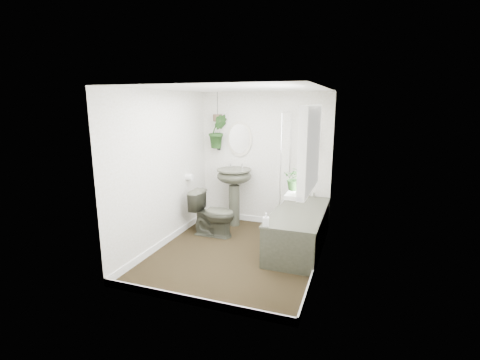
% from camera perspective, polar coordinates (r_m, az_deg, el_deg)
% --- Properties ---
extents(floor, '(2.30, 2.80, 0.02)m').
position_cam_1_polar(floor, '(5.13, -0.58, -11.99)').
color(floor, black).
rests_on(floor, ground).
extents(ceiling, '(2.30, 2.80, 0.02)m').
position_cam_1_polar(ceiling, '(4.67, -0.64, 14.88)').
color(ceiling, white).
rests_on(ceiling, ground).
extents(wall_back, '(2.30, 0.02, 2.30)m').
position_cam_1_polar(wall_back, '(6.08, 4.02, 3.37)').
color(wall_back, white).
rests_on(wall_back, ground).
extents(wall_front, '(2.30, 0.02, 2.30)m').
position_cam_1_polar(wall_front, '(3.52, -8.63, -3.66)').
color(wall_front, white).
rests_on(wall_front, ground).
extents(wall_left, '(0.02, 2.80, 2.30)m').
position_cam_1_polar(wall_left, '(5.27, -12.52, 1.66)').
color(wall_left, white).
rests_on(wall_left, ground).
extents(wall_right, '(0.02, 2.80, 2.30)m').
position_cam_1_polar(wall_right, '(4.50, 13.37, -0.24)').
color(wall_right, white).
rests_on(wall_right, ground).
extents(skirting, '(2.30, 2.80, 0.10)m').
position_cam_1_polar(skirting, '(5.10, -0.58, -11.37)').
color(skirting, white).
rests_on(skirting, floor).
extents(bathtub, '(0.72, 1.72, 0.58)m').
position_cam_1_polar(bathtub, '(5.27, 9.61, -7.94)').
color(bathtub, '#3C3D30').
rests_on(bathtub, floor).
extents(bath_screen, '(0.04, 0.72, 1.40)m').
position_cam_1_polar(bath_screen, '(5.55, 7.53, 3.75)').
color(bath_screen, silver).
rests_on(bath_screen, bathtub).
extents(shower_box, '(0.20, 0.10, 0.35)m').
position_cam_1_polar(shower_box, '(5.80, 11.57, 6.68)').
color(shower_box, white).
rests_on(shower_box, wall_back).
extents(oval_mirror, '(0.46, 0.03, 0.62)m').
position_cam_1_polar(oval_mirror, '(6.13, -0.09, 6.78)').
color(oval_mirror, beige).
rests_on(oval_mirror, wall_back).
extents(wall_sconce, '(0.04, 0.04, 0.22)m').
position_cam_1_polar(wall_sconce, '(6.28, -3.57, 5.97)').
color(wall_sconce, black).
rests_on(wall_sconce, wall_back).
extents(toilet_roll_holder, '(0.11, 0.11, 0.11)m').
position_cam_1_polar(toilet_roll_holder, '(5.88, -8.30, 0.47)').
color(toilet_roll_holder, white).
rests_on(toilet_roll_holder, wall_left).
extents(window_recess, '(0.08, 1.00, 0.90)m').
position_cam_1_polar(window_recess, '(3.74, 11.44, 5.05)').
color(window_recess, white).
rests_on(window_recess, wall_right).
extents(window_sill, '(0.18, 1.00, 0.04)m').
position_cam_1_polar(window_sill, '(3.83, 10.13, -1.13)').
color(window_sill, white).
rests_on(window_sill, wall_right).
extents(window_blinds, '(0.01, 0.86, 0.76)m').
position_cam_1_polar(window_blinds, '(3.75, 10.76, 5.09)').
color(window_blinds, white).
rests_on(window_blinds, wall_right).
extents(toilet, '(0.72, 0.41, 0.74)m').
position_cam_1_polar(toilet, '(5.66, -4.43, -5.49)').
color(toilet, '#3C3D30').
rests_on(toilet, floor).
extents(pedestal_sink, '(0.70, 0.64, 1.02)m').
position_cam_1_polar(pedestal_sink, '(6.07, -0.95, -2.83)').
color(pedestal_sink, '#3C3D30').
rests_on(pedestal_sink, floor).
extents(sill_plant, '(0.24, 0.21, 0.24)m').
position_cam_1_polar(sill_plant, '(3.58, 8.99, 0.27)').
color(sill_plant, black).
rests_on(sill_plant, window_sill).
extents(hanging_plant, '(0.41, 0.38, 0.59)m').
position_cam_1_polar(hanging_plant, '(6.14, -3.66, 7.97)').
color(hanging_plant, black).
rests_on(hanging_plant, ceiling).
extents(soap_bottle, '(0.10, 0.10, 0.17)m').
position_cam_1_polar(soap_bottle, '(4.48, 4.28, -6.47)').
color(soap_bottle, black).
rests_on(soap_bottle, bathtub).
extents(hanging_pot, '(0.16, 0.16, 0.12)m').
position_cam_1_polar(hanging_pot, '(6.13, -3.69, 10.15)').
color(hanging_pot, brown).
rests_on(hanging_pot, ceiling).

